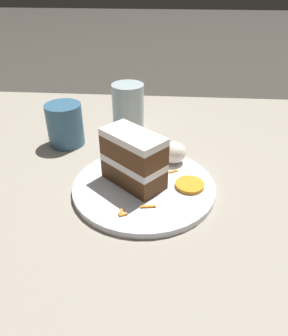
% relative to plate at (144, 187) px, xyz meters
% --- Properties ---
extents(ground_plane, '(6.00, 6.00, 0.00)m').
position_rel_plate_xyz_m(ground_plane, '(0.05, 0.03, -0.05)').
color(ground_plane, '#38332D').
rests_on(ground_plane, ground).
extents(dining_table, '(1.30, 1.05, 0.04)m').
position_rel_plate_xyz_m(dining_table, '(0.05, 0.03, -0.03)').
color(dining_table, gray).
rests_on(dining_table, ground).
extents(plate, '(0.26, 0.26, 0.01)m').
position_rel_plate_xyz_m(plate, '(0.00, 0.00, 0.00)').
color(plate, silver).
rests_on(plate, dining_table).
extents(cake_slice, '(0.13, 0.12, 0.10)m').
position_rel_plate_xyz_m(cake_slice, '(0.02, -0.01, 0.06)').
color(cake_slice, brown).
rests_on(cake_slice, plate).
extents(cream_dollop, '(0.05, 0.04, 0.04)m').
position_rel_plate_xyz_m(cream_dollop, '(-0.05, -0.08, 0.03)').
color(cream_dollop, white).
rests_on(cream_dollop, plate).
extents(orange_garnish, '(0.05, 0.05, 0.01)m').
position_rel_plate_xyz_m(orange_garnish, '(-0.08, 0.00, 0.01)').
color(orange_garnish, orange).
rests_on(orange_garnish, plate).
extents(carrot_shreds_scatter, '(0.10, 0.20, 0.00)m').
position_rel_plate_xyz_m(carrot_shreds_scatter, '(0.01, -0.01, 0.01)').
color(carrot_shreds_scatter, orange).
rests_on(carrot_shreds_scatter, plate).
extents(drinking_glass, '(0.08, 0.08, 0.11)m').
position_rel_plate_xyz_m(drinking_glass, '(0.06, -0.28, 0.04)').
color(drinking_glass, silver).
rests_on(drinking_glass, dining_table).
extents(coffee_mug, '(0.08, 0.08, 0.09)m').
position_rel_plate_xyz_m(coffee_mug, '(0.19, -0.17, 0.05)').
color(coffee_mug, '#386684').
rests_on(coffee_mug, dining_table).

